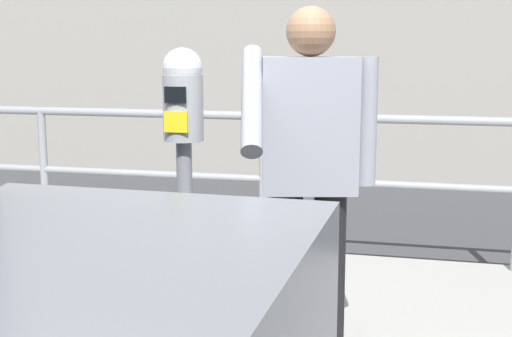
{
  "coord_description": "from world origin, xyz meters",
  "views": [
    {
      "loc": [
        1.06,
        -2.44,
        1.61
      ],
      "look_at": [
        0.4,
        0.35,
        1.1
      ],
      "focal_mm": 48.83,
      "sensor_mm": 36.0,
      "label": 1
    }
  ],
  "objects": [
    {
      "name": "background_railing",
      "position": [
        -0.0,
        2.26,
        0.85
      ],
      "size": [
        24.06,
        0.06,
        1.02
      ],
      "color": "gray",
      "rests_on": "sidewalk_curb"
    },
    {
      "name": "parking_meter",
      "position": [
        0.05,
        0.44,
        1.2
      ],
      "size": [
        0.18,
        0.19,
        1.47
      ],
      "rotation": [
        0.0,
        0.0,
        3.12
      ],
      "color": "slate",
      "rests_on": "sidewalk_curb"
    },
    {
      "name": "backdrop_wall",
      "position": [
        0.0,
        5.85,
        1.59
      ],
      "size": [
        32.0,
        0.5,
        3.19
      ],
      "primitive_type": "cube",
      "color": "gray",
      "rests_on": "ground"
    },
    {
      "name": "sidewalk_curb",
      "position": [
        0.0,
        1.19,
        0.06
      ],
      "size": [
        36.0,
        2.38,
        0.13
      ],
      "primitive_type": "cube",
      "color": "#9E9B93",
      "rests_on": "ground"
    },
    {
      "name": "pedestrian_at_meter",
      "position": [
        0.58,
        0.64,
        1.07
      ],
      "size": [
        0.6,
        0.65,
        1.65
      ],
      "rotation": [
        0.0,
        0.0,
        -2.91
      ],
      "color": "black",
      "rests_on": "sidewalk_curb"
    }
  ]
}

